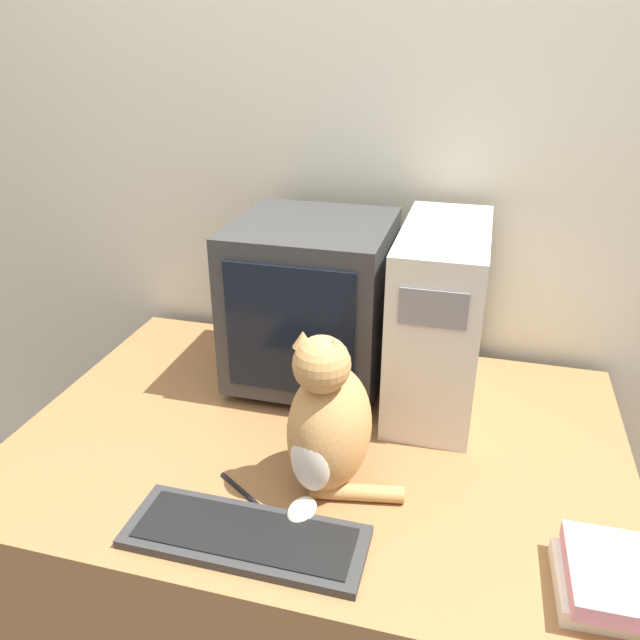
% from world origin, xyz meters
% --- Properties ---
extents(wall_back, '(7.00, 0.05, 2.50)m').
position_xyz_m(wall_back, '(0.00, 1.03, 1.25)').
color(wall_back, beige).
rests_on(wall_back, ground_plane).
extents(desk, '(1.40, 0.97, 0.74)m').
position_xyz_m(desk, '(0.00, 0.48, 0.37)').
color(desk, olive).
rests_on(desk, ground_plane).
extents(crt_monitor, '(0.39, 0.40, 0.43)m').
position_xyz_m(crt_monitor, '(-0.09, 0.74, 0.96)').
color(crt_monitor, '#333333').
rests_on(crt_monitor, desk).
extents(computer_tower, '(0.20, 0.46, 0.45)m').
position_xyz_m(computer_tower, '(0.24, 0.73, 0.96)').
color(computer_tower, beige).
rests_on(computer_tower, desk).
extents(keyboard, '(0.45, 0.16, 0.02)m').
position_xyz_m(keyboard, '(-0.05, 0.13, 0.75)').
color(keyboard, '#2D2D2D').
rests_on(keyboard, desk).
extents(cat, '(0.26, 0.28, 0.36)m').
position_xyz_m(cat, '(0.06, 0.31, 0.89)').
color(cat, '#B7844C').
rests_on(cat, desk).
extents(book_stack, '(0.16, 0.19, 0.07)m').
position_xyz_m(book_stack, '(0.58, 0.16, 0.77)').
color(book_stack, beige).
rests_on(book_stack, desk).
extents(pen, '(0.12, 0.08, 0.01)m').
position_xyz_m(pen, '(-0.10, 0.25, 0.74)').
color(pen, black).
rests_on(pen, desk).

